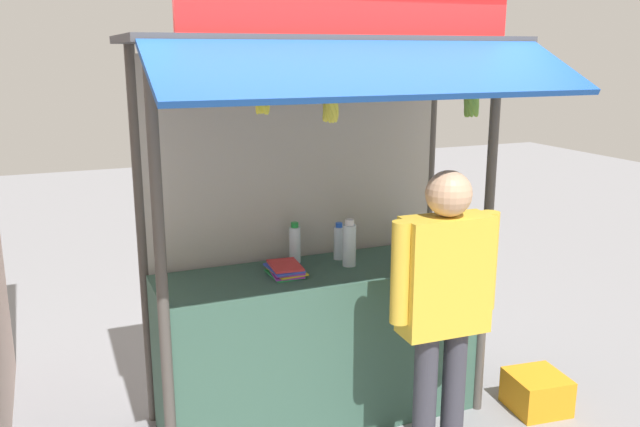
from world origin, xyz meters
name	(u,v)px	position (x,y,z in m)	size (l,w,h in m)	color
ground_plane	(320,416)	(0.00, 0.00, 0.00)	(20.00, 20.00, 0.00)	gray
stall_counter	(320,345)	(0.00, 0.00, 0.49)	(1.96, 0.60, 0.98)	#385B4C
stall_structure	(315,166)	(0.00, 0.07, 1.60)	(2.16, 1.41, 2.69)	#4C4742
water_bottle_back_right	(414,235)	(0.70, 0.09, 1.09)	(0.07, 0.07, 0.25)	silver
water_bottle_front_left	(295,244)	(-0.09, 0.20, 1.10)	(0.07, 0.07, 0.26)	silver
water_bottle_left	(339,242)	(0.19, 0.15, 1.09)	(0.07, 0.07, 0.24)	silver
water_bottle_far_right	(349,244)	(0.20, 0.01, 1.12)	(0.08, 0.08, 0.29)	silver
magazine_stack_rear_center	(420,261)	(0.59, -0.17, 1.01)	(0.21, 0.30, 0.06)	blue
magazine_stack_center	(285,270)	(-0.22, 0.00, 1.01)	(0.20, 0.27, 0.06)	green
banana_bunch_inner_right	(263,98)	(-0.47, -0.40, 2.04)	(0.09, 0.09, 0.25)	#332D23
banana_bunch_rightmost	(472,103)	(0.74, -0.40, 1.98)	(0.11, 0.11, 0.31)	#332D23
banana_bunch_inner_left	(331,109)	(-0.11, -0.40, 1.98)	(0.10, 0.10, 0.30)	#332D23
vendor_person	(444,295)	(0.41, -0.71, 1.01)	(0.63, 0.24, 1.68)	#383842
plastic_crate	(537,392)	(1.33, -0.46, 0.12)	(0.34, 0.34, 0.24)	orange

